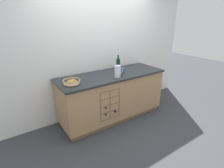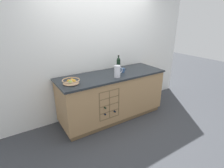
{
  "view_description": "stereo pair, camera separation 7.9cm",
  "coord_description": "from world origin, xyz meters",
  "px_view_note": "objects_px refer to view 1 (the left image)",
  "views": [
    {
      "loc": [
        -1.79,
        -2.65,
        1.95
      ],
      "look_at": [
        0.0,
        0.0,
        0.72
      ],
      "focal_mm": 28.0,
      "sensor_mm": 36.0,
      "label": 1
    },
    {
      "loc": [
        -1.72,
        -2.69,
        1.95
      ],
      "look_at": [
        0.0,
        0.0,
        0.72
      ],
      "focal_mm": 28.0,
      "sensor_mm": 36.0,
      "label": 2
    }
  ],
  "objects_px": {
    "white_pitcher": "(118,71)",
    "standing_wine_bottle": "(118,64)",
    "fruit_bowl": "(72,81)",
    "ceramic_mug": "(123,70)"
  },
  "relations": [
    {
      "from": "ceramic_mug",
      "to": "standing_wine_bottle",
      "type": "height_order",
      "value": "standing_wine_bottle"
    },
    {
      "from": "fruit_bowl",
      "to": "white_pitcher",
      "type": "height_order",
      "value": "white_pitcher"
    },
    {
      "from": "ceramic_mug",
      "to": "standing_wine_bottle",
      "type": "distance_m",
      "value": 0.19
    },
    {
      "from": "fruit_bowl",
      "to": "ceramic_mug",
      "type": "distance_m",
      "value": 1.09
    },
    {
      "from": "white_pitcher",
      "to": "standing_wine_bottle",
      "type": "bearing_deg",
      "value": 53.16
    },
    {
      "from": "ceramic_mug",
      "to": "standing_wine_bottle",
      "type": "relative_size",
      "value": 0.35
    },
    {
      "from": "fruit_bowl",
      "to": "standing_wine_bottle",
      "type": "height_order",
      "value": "standing_wine_bottle"
    },
    {
      "from": "white_pitcher",
      "to": "standing_wine_bottle",
      "type": "height_order",
      "value": "standing_wine_bottle"
    },
    {
      "from": "white_pitcher",
      "to": "fruit_bowl",
      "type": "bearing_deg",
      "value": 170.9
    },
    {
      "from": "fruit_bowl",
      "to": "standing_wine_bottle",
      "type": "distance_m",
      "value": 1.12
    }
  ]
}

